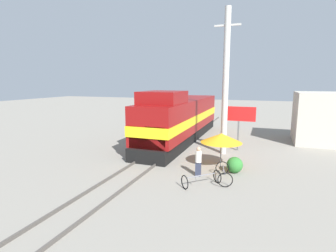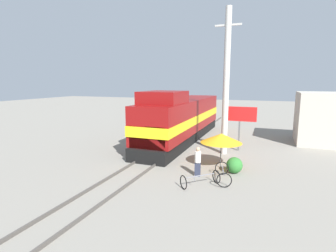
% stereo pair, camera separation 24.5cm
% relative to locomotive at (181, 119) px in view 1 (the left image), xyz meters
% --- Properties ---
extents(ground_plane, '(120.00, 120.00, 0.00)m').
position_rel_locomotive_xyz_m(ground_plane, '(0.00, -4.96, -1.94)').
color(ground_plane, gray).
extents(rail_near, '(0.08, 41.91, 0.15)m').
position_rel_locomotive_xyz_m(rail_near, '(-0.72, -4.96, -1.87)').
color(rail_near, '#4C4742').
rests_on(rail_near, ground_plane).
extents(rail_far, '(0.08, 41.91, 0.15)m').
position_rel_locomotive_xyz_m(rail_far, '(0.72, -4.96, -1.87)').
color(rail_far, '#4C4742').
rests_on(rail_far, ground_plane).
extents(locomotive, '(3.03, 15.82, 4.53)m').
position_rel_locomotive_xyz_m(locomotive, '(0.00, 0.00, 0.00)').
color(locomotive, black).
rests_on(locomotive, ground_plane).
extents(utility_pole, '(1.80, 0.43, 10.22)m').
position_rel_locomotive_xyz_m(utility_pole, '(4.23, -2.97, 3.22)').
color(utility_pole, '#B2B2AD').
rests_on(utility_pole, ground_plane).
extents(vendor_umbrella, '(2.51, 2.51, 2.13)m').
position_rel_locomotive_xyz_m(vendor_umbrella, '(4.57, -6.24, -0.10)').
color(vendor_umbrella, '#4C4C4C').
rests_on(vendor_umbrella, ground_plane).
extents(billboard_sign, '(2.43, 0.12, 3.36)m').
position_rel_locomotive_xyz_m(billboard_sign, '(5.13, -1.70, 0.65)').
color(billboard_sign, '#595959').
rests_on(billboard_sign, ground_plane).
extents(shrub_cluster, '(0.93, 0.93, 0.93)m').
position_rel_locomotive_xyz_m(shrub_cluster, '(5.49, -6.94, -1.48)').
color(shrub_cluster, '#2D722D').
rests_on(shrub_cluster, ground_plane).
extents(person_bystander, '(0.34, 0.34, 1.67)m').
position_rel_locomotive_xyz_m(person_bystander, '(3.64, -8.19, -1.04)').
color(person_bystander, '#2D3347').
rests_on(person_bystander, ground_plane).
extents(bicycle, '(1.18, 2.01, 0.77)m').
position_rel_locomotive_xyz_m(bicycle, '(5.08, -8.39, -1.55)').
color(bicycle, black).
rests_on(bicycle, ground_plane).
extents(bicycle_spare, '(1.89, 1.89, 0.71)m').
position_rel_locomotive_xyz_m(bicycle_spare, '(4.14, -9.54, -1.58)').
color(bicycle_spare, black).
rests_on(bicycle_spare, ground_plane).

